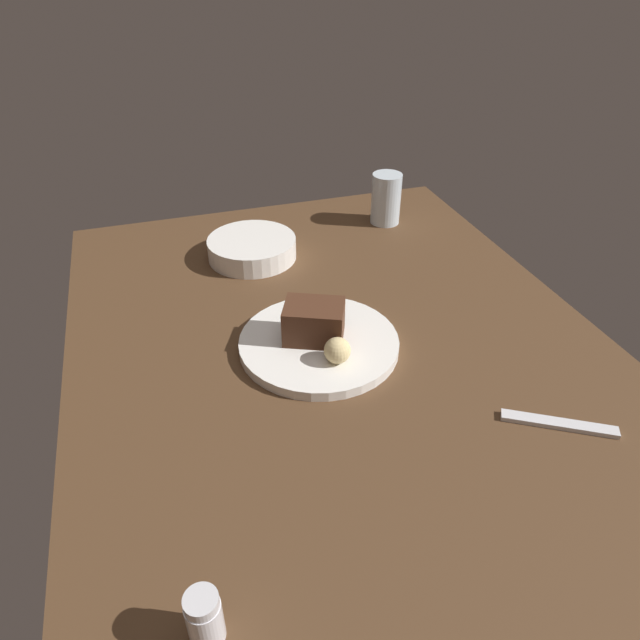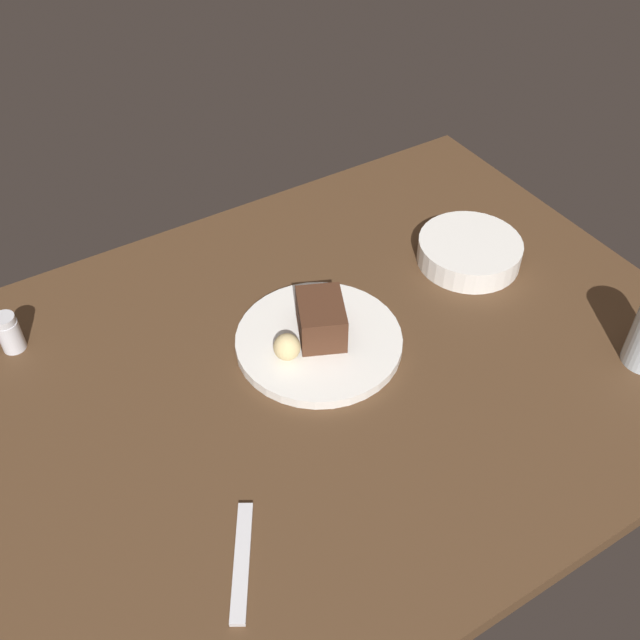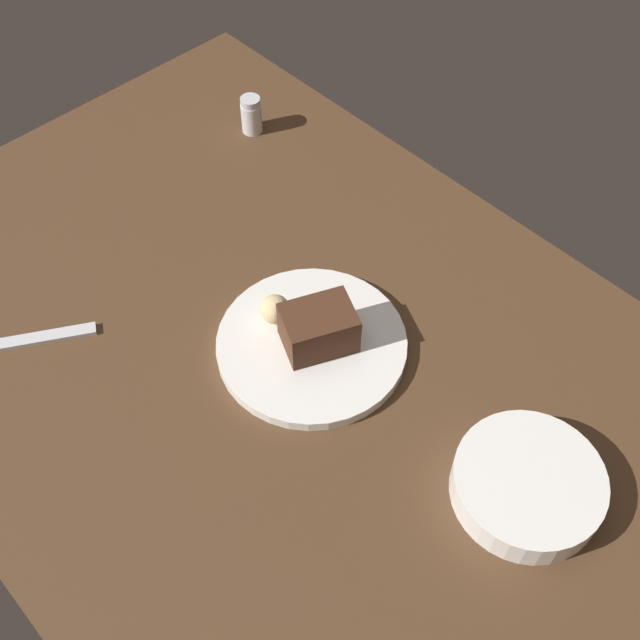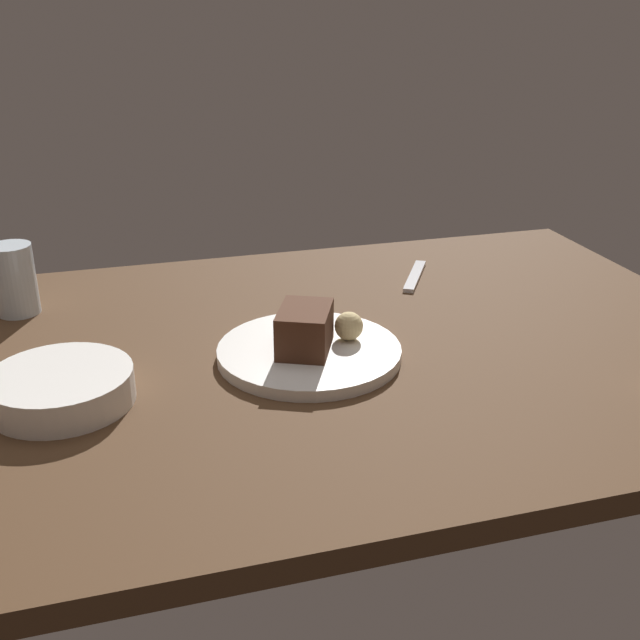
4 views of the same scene
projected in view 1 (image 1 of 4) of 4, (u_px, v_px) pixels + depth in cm
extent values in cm
cube|color=#4C331E|center=(350.00, 368.00, 89.27)|extent=(120.00, 84.00, 3.00)
cylinder|color=white|center=(319.00, 343.00, 90.70)|extent=(25.11, 25.11, 1.61)
cube|color=#472819|center=(314.00, 322.00, 88.96)|extent=(9.81, 11.05, 5.94)
sphere|color=#DBC184|center=(337.00, 350.00, 84.67)|extent=(3.99, 3.99, 3.99)
cylinder|color=silver|center=(205.00, 621.00, 53.16)|extent=(3.44, 3.44, 5.15)
cylinder|color=silver|center=(201.00, 602.00, 51.34)|extent=(3.27, 3.27, 1.20)
cylinder|color=silver|center=(386.00, 199.00, 125.53)|extent=(6.44, 6.44, 11.00)
cylinder|color=white|center=(252.00, 248.00, 114.11)|extent=(17.40, 17.40, 4.09)
cube|color=silver|center=(559.00, 424.00, 76.94)|extent=(9.23, 13.81, 0.70)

